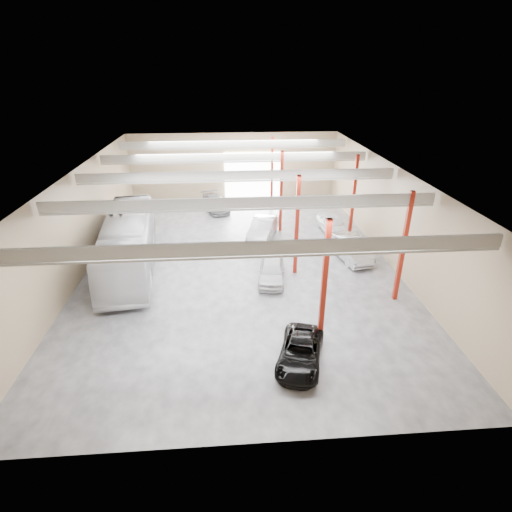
{
  "coord_description": "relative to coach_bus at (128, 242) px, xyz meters",
  "views": [
    {
      "loc": [
        -0.86,
        -26.82,
        13.31
      ],
      "look_at": [
        0.91,
        -3.71,
        2.2
      ],
      "focal_mm": 28.0,
      "sensor_mm": 36.0,
      "label": 1
    }
  ],
  "objects": [
    {
      "name": "depot_shell",
      "position": [
        8.11,
        0.57,
        3.11
      ],
      "size": [
        22.12,
        32.12,
        7.06
      ],
      "color": "#3F3E43",
      "rests_on": "ground"
    },
    {
      "name": "coach_bus",
      "position": [
        0.0,
        0.0,
        0.0
      ],
      "size": [
        4.75,
        13.68,
        3.73
      ],
      "primitive_type": "imported",
      "rotation": [
        0.0,
        0.0,
        0.12
      ],
      "color": "silver",
      "rests_on": "ground"
    },
    {
      "name": "black_sedan",
      "position": [
        10.47,
        -11.38,
        -1.25
      ],
      "size": [
        3.24,
        4.82,
        1.23
      ],
      "primitive_type": "imported",
      "rotation": [
        0.0,
        0.0,
        -0.3
      ],
      "color": "black",
      "rests_on": "ground"
    },
    {
      "name": "car_row_a",
      "position": [
        10.0,
        -2.91,
        -1.13
      ],
      "size": [
        2.34,
        4.5,
        1.46
      ],
      "primitive_type": "imported",
      "rotation": [
        0.0,
        0.0,
        -0.15
      ],
      "color": "silver",
      "rests_on": "ground"
    },
    {
      "name": "car_row_b",
      "position": [
        10.09,
        4.59,
        -1.03
      ],
      "size": [
        3.28,
        5.38,
        1.67
      ],
      "primitive_type": "imported",
      "rotation": [
        0.0,
        0.0,
        -0.32
      ],
      "color": "silver",
      "rests_on": "ground"
    },
    {
      "name": "car_row_c",
      "position": [
        5.97,
        12.09,
        -1.16
      ],
      "size": [
        3.33,
        5.27,
        1.42
      ],
      "primitive_type": "imported",
      "rotation": [
        0.0,
        0.0,
        0.3
      ],
      "color": "slate",
      "rests_on": "ground"
    },
    {
      "name": "car_right_near",
      "position": [
        16.27,
        0.14,
        -1.04
      ],
      "size": [
        2.69,
        5.28,
        1.66
      ],
      "primitive_type": "imported",
      "rotation": [
        0.0,
        0.0,
        0.19
      ],
      "color": "#A9A9AE",
      "rests_on": "ground"
    },
    {
      "name": "car_right_far",
      "position": [
        16.27,
        5.34,
        -1.1
      ],
      "size": [
        2.22,
        4.66,
        1.54
      ],
      "primitive_type": "imported",
      "rotation": [
        0.0,
        0.0,
        0.09
      ],
      "color": "silver",
      "rests_on": "ground"
    }
  ]
}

